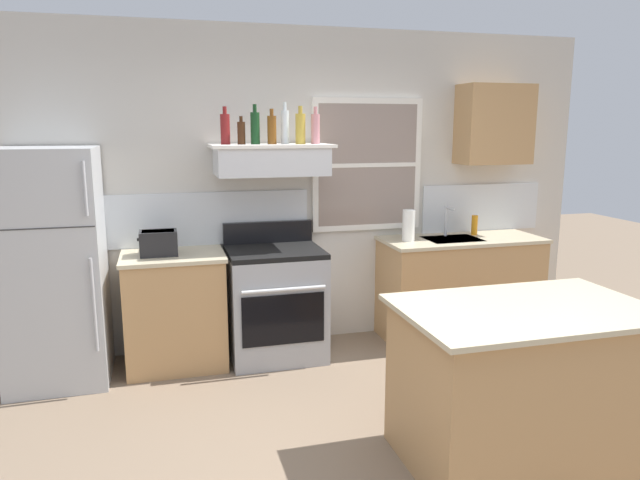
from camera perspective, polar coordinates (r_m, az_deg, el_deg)
The scene contains 20 objects.
ground_plane at distance 3.45m, azimuth 6.56°, elevation -22.10°, with size 16.00×16.00×0.00m, color #7A6651.
back_wall at distance 5.06m, azimuth -2.20°, elevation 5.03°, with size 5.40×0.11×2.70m.
refrigerator at distance 4.69m, azimuth -24.63°, elevation -2.46°, with size 0.70×0.72×1.74m.
counter_left_of_stove at distance 4.79m, azimuth -13.98°, elevation -6.62°, with size 0.79×0.63×0.91m.
toaster at distance 4.63m, azimuth -15.52°, elevation -0.24°, with size 0.30×0.20×0.19m.
stove_range at distance 4.83m, azimuth -4.40°, elevation -6.07°, with size 0.76×0.69×1.09m.
range_hood_shelf at distance 4.72m, azimuth -4.83°, elevation 7.86°, with size 0.96×0.52×0.24m.
bottle_red_label_wine at distance 4.69m, azimuth -9.26°, elevation 10.72°, with size 0.07×0.07×0.29m.
bottle_brown_stout at distance 4.66m, azimuth -7.71°, elevation 10.38°, with size 0.06×0.06×0.22m.
bottle_dark_green_wine at distance 4.68m, azimuth -6.37°, elevation 10.88°, with size 0.07×0.07×0.31m.
bottle_amber_wine at distance 4.70m, azimuth -4.74°, elevation 10.74°, with size 0.07×0.07×0.28m.
bottle_clear_tall at distance 4.74m, azimuth -3.45°, elevation 11.03°, with size 0.06×0.06×0.33m.
bottle_champagne_gold_foil at distance 4.72m, azimuth -1.93°, elevation 10.89°, with size 0.08×0.08×0.30m.
bottle_rose_pink at distance 4.73m, azimuth -0.45°, elevation 10.87°, with size 0.07×0.07×0.29m.
counter_right_with_sink at distance 5.43m, azimuth 13.47°, elevation -4.48°, with size 1.43×0.63×0.91m.
sink_faucet at distance 5.34m, azimuth 12.34°, elevation 2.20°, with size 0.03×0.17×0.28m.
paper_towel_roll at distance 5.08m, azimuth 8.67°, elevation 1.43°, with size 0.11×0.11×0.27m, color white.
dish_soap_bottle at distance 5.49m, azimuth 14.88°, elevation 1.42°, with size 0.06×0.06×0.18m, color orange.
kitchen_island at distance 3.58m, azimuth 19.12°, elevation -13.12°, with size 1.40×0.90×0.91m.
upper_cabinet_right at distance 5.54m, azimuth 16.69°, elevation 10.77°, with size 0.64×0.32×0.70m.
Camera 1 is at (-1.11, -2.67, 1.89)m, focal length 32.70 mm.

